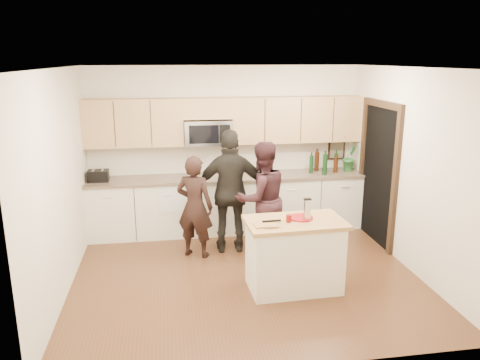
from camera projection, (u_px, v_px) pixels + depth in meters
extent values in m
plane|color=#52311C|center=(245.00, 274.00, 6.28)|extent=(4.50, 4.50, 0.00)
cube|color=beige|center=(225.00, 148.00, 7.85)|extent=(4.50, 0.02, 2.70)
cube|color=beige|center=(285.00, 233.00, 4.02)|extent=(4.50, 0.02, 2.70)
cube|color=beige|center=(60.00, 184.00, 5.59)|extent=(0.02, 4.00, 2.70)
cube|color=beige|center=(410.00, 170.00, 6.28)|extent=(0.02, 4.00, 2.70)
cube|color=white|center=(246.00, 68.00, 5.59)|extent=(4.50, 4.00, 0.02)
cube|color=white|center=(228.00, 204.00, 7.78)|extent=(4.50, 0.62, 0.90)
cube|color=#7B6452|center=(228.00, 177.00, 7.65)|extent=(4.50, 0.66, 0.04)
cube|color=tan|center=(133.00, 123.00, 7.34)|extent=(1.55, 0.33, 0.75)
cube|color=tan|center=(296.00, 119.00, 7.74)|extent=(2.17, 0.33, 0.75)
cube|color=tan|center=(207.00, 108.00, 7.47)|extent=(0.78, 0.33, 0.33)
cube|color=silver|center=(208.00, 132.00, 7.53)|extent=(0.76, 0.40, 0.40)
cube|color=black|center=(204.00, 134.00, 7.32)|extent=(0.47, 0.01, 0.29)
cube|color=black|center=(225.00, 134.00, 7.37)|extent=(0.17, 0.01, 0.29)
cube|color=black|center=(378.00, 176.00, 7.21)|extent=(0.02, 1.05, 2.10)
cube|color=black|center=(395.00, 186.00, 6.66)|extent=(0.06, 0.10, 2.10)
cube|color=black|center=(362.00, 167.00, 7.76)|extent=(0.06, 0.10, 2.10)
cube|color=black|center=(383.00, 104.00, 6.93)|extent=(0.06, 1.25, 0.10)
cube|color=black|center=(336.00, 149.00, 8.15)|extent=(0.30, 0.03, 0.38)
cube|color=tan|center=(337.00, 149.00, 8.13)|extent=(0.24, 0.00, 0.32)
cube|color=white|center=(170.00, 198.00, 7.27)|extent=(0.34, 0.01, 0.48)
cube|color=white|center=(170.00, 179.00, 7.49)|extent=(0.34, 0.60, 0.01)
cube|color=white|center=(294.00, 257.00, 5.80)|extent=(1.13, 0.69, 0.85)
cube|color=#AE8848|center=(295.00, 222.00, 5.68)|extent=(1.23, 0.75, 0.05)
cylinder|color=maroon|center=(301.00, 218.00, 5.75)|extent=(0.30, 0.30, 0.02)
cube|color=silver|center=(307.00, 209.00, 5.66)|extent=(0.07, 0.05, 0.24)
cube|color=black|center=(308.00, 199.00, 5.62)|extent=(0.09, 0.06, 0.02)
cylinder|color=#670E0B|center=(289.00, 218.00, 5.62)|extent=(0.06, 0.06, 0.09)
cube|color=#AE8848|center=(266.00, 225.00, 5.50)|extent=(0.28, 0.20, 0.02)
cube|color=black|center=(272.00, 221.00, 5.58)|extent=(0.23, 0.04, 0.02)
cube|color=silver|center=(274.00, 227.00, 5.41)|extent=(0.20, 0.03, 0.01)
cube|color=black|center=(98.00, 176.00, 7.30)|extent=(0.32, 0.22, 0.18)
cube|color=silver|center=(93.00, 170.00, 7.27)|extent=(0.03, 0.16, 0.00)
cube|color=silver|center=(102.00, 170.00, 7.29)|extent=(0.03, 0.16, 0.00)
cylinder|color=black|center=(311.00, 163.00, 7.80)|extent=(0.06, 0.06, 0.35)
cylinder|color=#331709|center=(317.00, 160.00, 7.97)|extent=(0.08, 0.08, 0.38)
cylinder|color=#9F9E7D|center=(325.00, 163.00, 7.86)|extent=(0.07, 0.07, 0.32)
cylinder|color=black|center=(336.00, 160.00, 8.01)|extent=(0.07, 0.07, 0.35)
cylinder|color=#331709|center=(336.00, 164.00, 7.85)|extent=(0.07, 0.07, 0.30)
cylinder|color=black|center=(325.00, 163.00, 7.67)|extent=(0.08, 0.08, 0.41)
imported|color=#2F7734|center=(350.00, 157.00, 7.94)|extent=(0.30, 0.27, 0.47)
imported|color=black|center=(195.00, 207.00, 6.69)|extent=(0.65, 0.56, 1.50)
imported|color=black|center=(262.00, 199.00, 6.75)|extent=(0.96, 0.83, 1.68)
imported|color=black|center=(231.00, 192.00, 6.83)|extent=(1.11, 0.53, 1.83)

